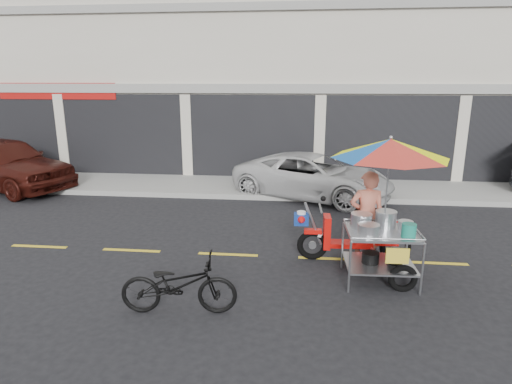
# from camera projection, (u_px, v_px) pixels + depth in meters

# --- Properties ---
(ground) EXTENTS (90.00, 90.00, 0.00)m
(ground) POSITION_uv_depth(u_px,v_px,m) (329.00, 259.00, 8.33)
(ground) COLOR black
(sidewalk) EXTENTS (45.00, 3.00, 0.15)m
(sidewalk) POSITION_uv_depth(u_px,v_px,m) (319.00, 187.00, 13.60)
(sidewalk) COLOR gray
(sidewalk) RESTS_ON ground
(shophouse_block) EXTENTS (36.00, 8.11, 10.40)m
(shophouse_block) POSITION_uv_depth(u_px,v_px,m) (389.00, 58.00, 17.15)
(shophouse_block) COLOR beige
(shophouse_block) RESTS_ON ground
(centerline) EXTENTS (42.00, 0.10, 0.01)m
(centerline) POSITION_uv_depth(u_px,v_px,m) (329.00, 259.00, 8.33)
(centerline) COLOR gold
(centerline) RESTS_ON ground
(maroon_sedan) EXTENTS (5.25, 3.53, 1.66)m
(maroon_sedan) POSITION_uv_depth(u_px,v_px,m) (4.00, 163.00, 13.46)
(maroon_sedan) COLOR #360F0A
(maroon_sedan) RESTS_ON ground
(white_pickup) EXTENTS (5.09, 3.78, 1.29)m
(white_pickup) POSITION_uv_depth(u_px,v_px,m) (313.00, 176.00, 12.53)
(white_pickup) COLOR silver
(white_pickup) RESTS_ON ground
(near_bicycle) EXTENTS (1.77, 0.76, 0.90)m
(near_bicycle) POSITION_uv_depth(u_px,v_px,m) (179.00, 285.00, 6.31)
(near_bicycle) COLOR black
(near_bicycle) RESTS_ON ground
(food_vendor_rig) EXTENTS (2.53, 1.98, 2.52)m
(food_vendor_rig) POSITION_uv_depth(u_px,v_px,m) (379.00, 188.00, 7.37)
(food_vendor_rig) COLOR black
(food_vendor_rig) RESTS_ON ground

